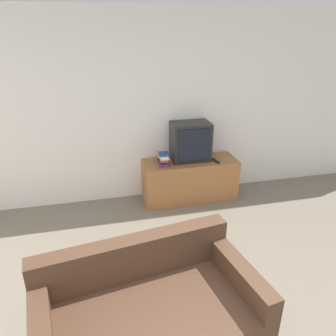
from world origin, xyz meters
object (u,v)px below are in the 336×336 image
object	(u,v)px
couch	(149,319)
remote_on_stand	(216,161)
tv_stand	(190,180)
book_stack	(164,159)
television	(190,141)

from	to	relation	value
couch	remote_on_stand	size ratio (longest dim) A/B	10.63
couch	tv_stand	bearing A→B (deg)	56.94
tv_stand	remote_on_stand	bearing A→B (deg)	-17.73
remote_on_stand	book_stack	bearing A→B (deg)	176.33
television	book_stack	bearing A→B (deg)	-163.75
tv_stand	television	bearing A→B (deg)	80.65
couch	television	bearing A→B (deg)	57.29
tv_stand	book_stack	world-z (taller)	book_stack
television	tv_stand	bearing A→B (deg)	-99.35
television	remote_on_stand	world-z (taller)	television
tv_stand	couch	distance (m)	2.47
television	remote_on_stand	size ratio (longest dim) A/B	3.23
television	book_stack	distance (m)	0.47
tv_stand	book_stack	bearing A→B (deg)	-171.51
tv_stand	couch	xyz separation A→B (m)	(-1.02, -2.25, -0.02)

